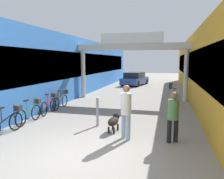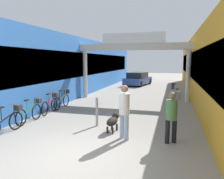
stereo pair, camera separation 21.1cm
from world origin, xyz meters
name	(u,v)px [view 2 (the right image)]	position (x,y,z in m)	size (l,w,h in m)	color
ground_plane	(74,155)	(0.00, 0.00, 0.00)	(80.00, 80.00, 0.00)	gray
storefront_left	(75,67)	(-5.09, 11.00, 2.04)	(3.00, 26.00, 4.07)	blue
storefront_right	(214,68)	(5.09, 11.00, 2.04)	(3.00, 26.00, 4.07)	gold
arcade_sign_gateway	(134,52)	(0.00, 8.81, 3.03)	(7.40, 0.47, 4.24)	beige
pedestrian_with_dog	(124,108)	(1.03, 1.55, 1.01)	(0.48, 0.48, 1.76)	#8C9EB2
pedestrian_companion	(171,114)	(2.47, 1.63, 0.89)	(0.47, 0.47, 1.58)	black
dog_on_leash	(113,121)	(0.46, 2.22, 0.38)	(0.39, 0.84, 0.61)	black
bicycle_black_nearest	(7,121)	(-3.04, 1.04, 0.44)	(0.46, 1.69, 0.98)	black
bicycle_green_second	(31,112)	(-3.10, 2.44, 0.44)	(0.46, 1.69, 0.98)	black
bicycle_red_third	(51,104)	(-3.18, 4.09, 0.44)	(0.46, 1.68, 0.98)	black
bicycle_silver_farthest	(63,100)	(-3.19, 5.29, 0.44)	(0.46, 1.69, 0.98)	black
bollard_post_metal	(97,111)	(-0.31, 2.69, 0.57)	(0.10, 0.10, 1.12)	gray
cafe_chair_aluminium_nearer	(177,90)	(2.73, 10.05, 0.54)	(0.44, 0.44, 0.89)	gray
cafe_chair_black_farther	(174,88)	(2.60, 11.28, 0.54)	(0.56, 0.56, 0.89)	gray
parked_car_blue	(138,79)	(-1.00, 17.07, 0.64)	(2.49, 4.26, 1.33)	#2D478C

